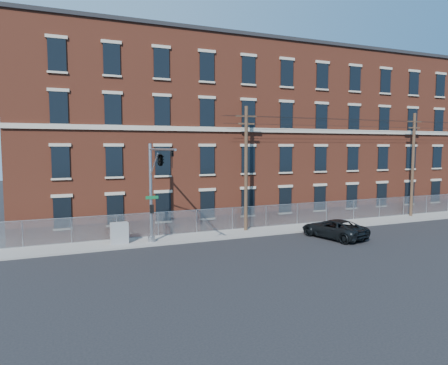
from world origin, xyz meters
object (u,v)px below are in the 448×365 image
Objects in this scene: utility_pole_near at (246,166)px; utility_cabinet at (119,233)px; traffic_signal_mast at (158,170)px; pickup_truck at (334,229)px.

utility_cabinet is (-10.19, -0.77, -4.48)m from utility_pole_near.
pickup_truck is at bearing -5.47° from traffic_signal_mast.
utility_pole_near is at bearing 2.12° from utility_cabinet.
traffic_signal_mast is 1.35× the size of pickup_truck.
utility_pole_near reaches higher than utility_cabinet.
utility_pole_near is at bearing -55.62° from pickup_truck.
utility_cabinet is (-15.33, 3.90, 0.14)m from pickup_truck.
pickup_truck is (13.14, -1.26, -4.67)m from traffic_signal_mast.
pickup_truck is 15.82m from utility_cabinet.
utility_pole_near is 1.93× the size of pickup_truck.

